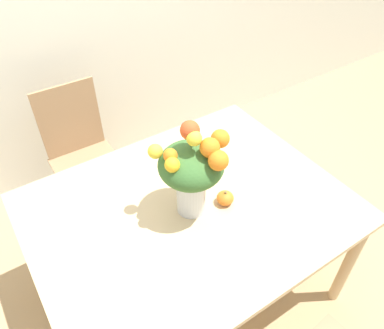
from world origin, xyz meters
TOP-DOWN VIEW (x-y plane):
  - ground_plane at (0.00, 0.00)m, footprint 12.00×12.00m
  - dining_table at (0.00, 0.00)m, footprint 1.49×1.17m
  - flower_vase at (0.01, -0.02)m, footprint 0.33×0.31m
  - pumpkin at (0.16, -0.08)m, footprint 0.08×0.08m
  - dining_chair_near_window at (-0.22, 0.97)m, footprint 0.42×0.42m

SIDE VIEW (x-z plane):
  - ground_plane at x=0.00m, z-range 0.00..0.00m
  - dining_chair_near_window at x=-0.22m, z-range 0.01..0.96m
  - dining_table at x=0.00m, z-range 0.29..1.03m
  - pumpkin at x=0.16m, z-range 0.74..0.81m
  - flower_vase at x=0.01m, z-range 0.75..1.24m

